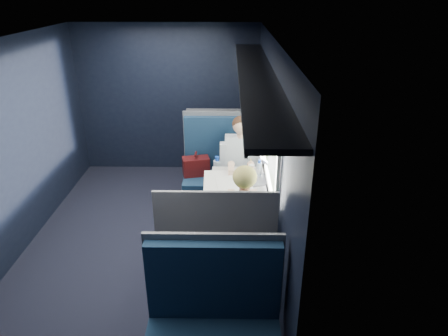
{
  "coord_description": "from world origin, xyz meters",
  "views": [
    {
      "loc": [
        0.96,
        -3.99,
        2.78
      ],
      "look_at": [
        0.9,
        0.0,
        0.95
      ],
      "focal_mm": 32.0,
      "sensor_mm": 36.0,
      "label": 1
    }
  ],
  "objects_px": {
    "seat_row_front": "(223,152)",
    "man": "(240,162)",
    "woman": "(244,220)",
    "cup": "(252,168)",
    "seat_bay_near": "(220,176)",
    "seat_row_back": "(213,333)",
    "laptop": "(262,175)",
    "bottle_small": "(259,169)",
    "table": "(236,191)",
    "seat_bay_far": "(217,257)"
  },
  "relations": [
    {
      "from": "seat_bay_near",
      "to": "seat_row_back",
      "type": "bearing_deg",
      "value": -89.65
    },
    {
      "from": "seat_row_back",
      "to": "woman",
      "type": "height_order",
      "value": "woman"
    },
    {
      "from": "table",
      "to": "bottle_small",
      "type": "distance_m",
      "value": 0.4
    },
    {
      "from": "woman",
      "to": "table",
      "type": "bearing_deg",
      "value": 95.45
    },
    {
      "from": "man",
      "to": "laptop",
      "type": "bearing_deg",
      "value": -67.3
    },
    {
      "from": "seat_bay_near",
      "to": "laptop",
      "type": "relative_size",
      "value": 3.24
    },
    {
      "from": "man",
      "to": "cup",
      "type": "distance_m",
      "value": 0.35
    },
    {
      "from": "seat_bay_near",
      "to": "woman",
      "type": "bearing_deg",
      "value": -80.44
    },
    {
      "from": "laptop",
      "to": "bottle_small",
      "type": "height_order",
      "value": "laptop"
    },
    {
      "from": "bottle_small",
      "to": "cup",
      "type": "distance_m",
      "value": 0.18
    },
    {
      "from": "bottle_small",
      "to": "seat_bay_near",
      "type": "bearing_deg",
      "value": 126.26
    },
    {
      "from": "man",
      "to": "laptop",
      "type": "height_order",
      "value": "man"
    },
    {
      "from": "seat_bay_near",
      "to": "cup",
      "type": "height_order",
      "value": "seat_bay_near"
    },
    {
      "from": "seat_bay_near",
      "to": "cup",
      "type": "xyz_separation_m",
      "value": [
        0.4,
        -0.5,
        0.36
      ]
    },
    {
      "from": "table",
      "to": "cup",
      "type": "distance_m",
      "value": 0.44
    },
    {
      "from": "seat_row_back",
      "to": "man",
      "type": "xyz_separation_m",
      "value": [
        0.25,
        2.5,
        0.31
      ]
    },
    {
      "from": "cup",
      "to": "seat_row_back",
      "type": "bearing_deg",
      "value": -99.91
    },
    {
      "from": "table",
      "to": "seat_row_front",
      "type": "relative_size",
      "value": 0.86
    },
    {
      "from": "man",
      "to": "cup",
      "type": "bearing_deg",
      "value": -67.97
    },
    {
      "from": "seat_row_back",
      "to": "cup",
      "type": "height_order",
      "value": "seat_row_back"
    },
    {
      "from": "woman",
      "to": "laptop",
      "type": "distance_m",
      "value": 0.88
    },
    {
      "from": "seat_bay_far",
      "to": "table",
      "type": "bearing_deg",
      "value": 78.22
    },
    {
      "from": "bottle_small",
      "to": "seat_bay_far",
      "type": "bearing_deg",
      "value": -112.47
    },
    {
      "from": "table",
      "to": "laptop",
      "type": "distance_m",
      "value": 0.36
    },
    {
      "from": "seat_bay_far",
      "to": "seat_row_back",
      "type": "bearing_deg",
      "value": -90.0
    },
    {
      "from": "seat_bay_near",
      "to": "seat_row_back",
      "type": "relative_size",
      "value": 1.09
    },
    {
      "from": "seat_bay_near",
      "to": "seat_row_front",
      "type": "relative_size",
      "value": 1.09
    },
    {
      "from": "laptop",
      "to": "seat_bay_near",
      "type": "bearing_deg",
      "value": 124.2
    },
    {
      "from": "laptop",
      "to": "man",
      "type": "bearing_deg",
      "value": 112.7
    },
    {
      "from": "seat_row_front",
      "to": "laptop",
      "type": "height_order",
      "value": "seat_row_front"
    },
    {
      "from": "woman",
      "to": "cup",
      "type": "bearing_deg",
      "value": 83.17
    },
    {
      "from": "man",
      "to": "laptop",
      "type": "relative_size",
      "value": 3.4
    },
    {
      "from": "bottle_small",
      "to": "seat_row_front",
      "type": "bearing_deg",
      "value": 106.24
    },
    {
      "from": "seat_bay_near",
      "to": "cup",
      "type": "bearing_deg",
      "value": -51.37
    },
    {
      "from": "seat_bay_near",
      "to": "seat_bay_far",
      "type": "distance_m",
      "value": 1.75
    },
    {
      "from": "seat_row_back",
      "to": "laptop",
      "type": "bearing_deg",
      "value": 75.87
    },
    {
      "from": "woman",
      "to": "cup",
      "type": "xyz_separation_m",
      "value": [
        0.13,
        1.08,
        0.05
      ]
    },
    {
      "from": "bottle_small",
      "to": "cup",
      "type": "xyz_separation_m",
      "value": [
        -0.08,
        0.15,
        -0.05
      ]
    },
    {
      "from": "laptop",
      "to": "woman",
      "type": "bearing_deg",
      "value": -105.67
    },
    {
      "from": "seat_row_back",
      "to": "laptop",
      "type": "distance_m",
      "value": 2.03
    },
    {
      "from": "seat_bay_far",
      "to": "man",
      "type": "height_order",
      "value": "man"
    },
    {
      "from": "seat_row_front",
      "to": "man",
      "type": "distance_m",
      "value": 1.17
    },
    {
      "from": "woman",
      "to": "laptop",
      "type": "bearing_deg",
      "value": 74.33
    },
    {
      "from": "seat_bay_far",
      "to": "bottle_small",
      "type": "height_order",
      "value": "seat_bay_far"
    },
    {
      "from": "seat_row_front",
      "to": "seat_row_back",
      "type": "bearing_deg",
      "value": -90.0
    },
    {
      "from": "seat_bay_near",
      "to": "cup",
      "type": "distance_m",
      "value": 0.73
    },
    {
      "from": "bottle_small",
      "to": "cup",
      "type": "relative_size",
      "value": 2.6
    },
    {
      "from": "bottle_small",
      "to": "table",
      "type": "bearing_deg",
      "value": -140.15
    },
    {
      "from": "seat_bay_near",
      "to": "man",
      "type": "height_order",
      "value": "man"
    },
    {
      "from": "cup",
      "to": "seat_bay_near",
      "type": "bearing_deg",
      "value": 128.63
    }
  ]
}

